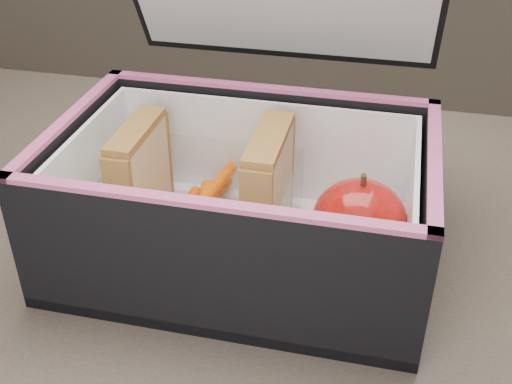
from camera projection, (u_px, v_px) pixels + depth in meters
kitchen_table at (258, 364)px, 0.59m from camera, size 1.20×0.80×0.75m
lunch_bag at (243, 190)px, 0.55m from camera, size 0.31×0.31×0.30m
plastic_tub at (204, 201)px, 0.57m from camera, size 0.16×0.11×0.07m
sandwich_left at (140, 176)px, 0.58m from camera, size 0.02×0.09×0.10m
sandwich_right at (269, 188)px, 0.55m from camera, size 0.03×0.09×0.10m
carrot_sticks at (197, 214)px, 0.58m from camera, size 0.04×0.15×0.03m
paper_napkin at (353, 254)px, 0.56m from camera, size 0.10×0.11×0.01m
red_apple at (359, 222)px, 0.53m from camera, size 0.09×0.09×0.08m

